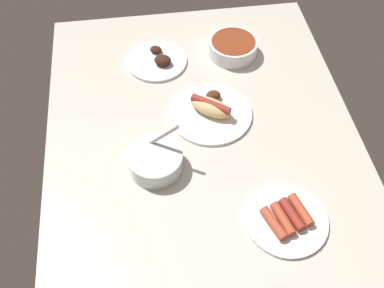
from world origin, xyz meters
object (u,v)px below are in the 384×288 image
bowl_coleslaw (155,160)px  plate_hotdog_assembled (211,110)px  plate_grilled_meat (158,60)px  plate_sausages (287,219)px  bowl_chili (233,47)px

bowl_coleslaw → plate_hotdog_assembled: bearing=-46.3°
bowl_coleslaw → plate_grilled_meat: 42.60cm
bowl_coleslaw → plate_sausages: size_ratio=0.71×
bowl_chili → plate_grilled_meat: bearing=91.6°
bowl_coleslaw → plate_sausages: bowl_coleslaw is taller
plate_hotdog_assembled → plate_grilled_meat: bearing=28.6°
plate_grilled_meat → plate_hotdog_assembled: plate_hotdog_assembled is taller
plate_sausages → plate_grilled_meat: plate_grilled_meat is taller
bowl_chili → plate_hotdog_assembled: size_ratio=0.64×
bowl_coleslaw → plate_sausages: 37.53cm
bowl_chili → plate_sausages: 64.16cm
plate_sausages → plate_grilled_meat: size_ratio=1.05×
bowl_chili → bowl_coleslaw: bearing=145.3°
bowl_coleslaw → plate_hotdog_assembled: 25.01cm
bowl_coleslaw → bowl_chili: size_ratio=0.93×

